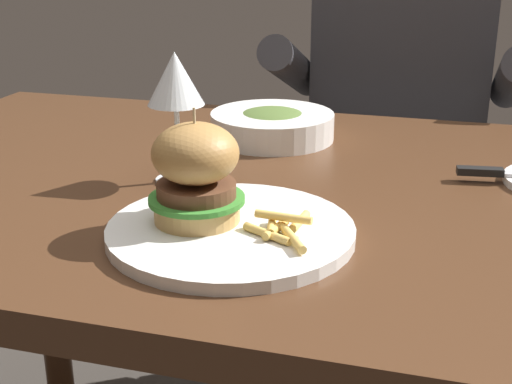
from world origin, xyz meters
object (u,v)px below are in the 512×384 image
object	(u,v)px
main_plate	(231,231)
diner_person	(395,164)
burger_sandwich	(196,173)
wine_glass	(175,83)
soup_bowl	(272,125)

from	to	relation	value
main_plate	diner_person	bearing A→B (deg)	82.92
main_plate	burger_sandwich	distance (m)	0.07
main_plate	wine_glass	distance (m)	0.23
burger_sandwich	diner_person	bearing A→B (deg)	80.25
wine_glass	diner_person	xyz separation A→B (m)	(0.23, 0.70, -0.31)
main_plate	wine_glass	world-z (taller)	wine_glass
diner_person	burger_sandwich	bearing A→B (deg)	-99.75
main_plate	wine_glass	bearing A→B (deg)	128.18
wine_glass	burger_sandwich	bearing A→B (deg)	-61.50
soup_bowl	diner_person	bearing A→B (deg)	71.08
wine_glass	diner_person	distance (m)	0.80
main_plate	diner_person	world-z (taller)	diner_person
main_plate	burger_sandwich	size ratio (longest dim) A/B	2.13
wine_glass	soup_bowl	bearing A→B (deg)	73.80
burger_sandwich	wine_glass	world-z (taller)	wine_glass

